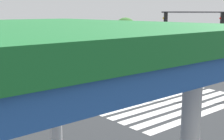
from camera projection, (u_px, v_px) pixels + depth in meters
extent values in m
plane|color=#2B2D30|center=(112.00, 86.00, 25.49)|extent=(139.86, 139.86, 0.00)
cube|color=silver|center=(206.00, 112.00, 18.94)|extent=(10.56, 0.60, 0.01)
cube|color=silver|center=(193.00, 109.00, 19.65)|extent=(10.56, 0.60, 0.01)
cube|color=silver|center=(180.00, 105.00, 20.36)|extent=(10.56, 0.60, 0.01)
cube|color=silver|center=(169.00, 102.00, 21.07)|extent=(10.56, 0.60, 0.01)
cube|color=silver|center=(158.00, 99.00, 21.78)|extent=(10.56, 0.60, 0.01)
cylinder|color=#47474C|center=(205.00, 12.00, 23.85)|extent=(4.78, 4.78, 0.12)
cube|color=black|center=(223.00, 18.00, 23.83)|extent=(0.40, 0.40, 0.84)
sphere|color=red|center=(220.00, 18.00, 23.84)|extent=(0.16, 0.16, 0.16)
cube|color=black|center=(166.00, 18.00, 24.16)|extent=(0.40, 0.40, 0.84)
sphere|color=gold|center=(164.00, 18.00, 24.17)|extent=(0.16, 0.16, 0.16)
cube|color=gray|center=(21.00, 63.00, 34.23)|extent=(2.04, 4.44, 0.62)
cube|color=black|center=(19.00, 56.00, 34.34)|extent=(1.78, 1.92, 0.73)
cylinder|color=black|center=(35.00, 65.00, 33.92)|extent=(0.24, 0.63, 0.63)
cylinder|color=black|center=(18.00, 67.00, 32.62)|extent=(0.24, 0.63, 0.63)
cylinder|color=black|center=(23.00, 62.00, 35.90)|extent=(0.24, 0.63, 0.63)
cylinder|color=black|center=(7.00, 64.00, 34.61)|extent=(0.24, 0.63, 0.63)
cube|color=silver|center=(134.00, 78.00, 26.49)|extent=(2.04, 4.64, 0.64)
cube|color=black|center=(136.00, 70.00, 26.14)|extent=(1.70, 2.21, 0.71)
cylinder|color=black|center=(115.00, 78.00, 26.89)|extent=(0.27, 0.71, 0.70)
cylinder|color=black|center=(128.00, 76.00, 28.11)|extent=(0.27, 0.71, 0.70)
cylinder|color=black|center=(139.00, 84.00, 24.93)|extent=(0.27, 0.71, 0.70)
cylinder|color=black|center=(153.00, 80.00, 26.15)|extent=(0.27, 0.71, 0.70)
cube|color=#23519E|center=(4.00, 53.00, 5.85)|extent=(7.09, 7.09, 0.35)
cube|color=#196B2D|center=(3.00, 35.00, 5.78)|extent=(7.23, 7.23, 0.36)
cylinder|color=silver|center=(56.00, 124.00, 9.79)|extent=(0.36, 0.36, 5.08)
cylinder|color=#38383D|center=(122.00, 61.00, 35.81)|extent=(0.14, 0.14, 0.86)
cylinder|color=#38383D|center=(120.00, 61.00, 35.83)|extent=(0.14, 0.14, 0.86)
cube|color=#B22328|center=(121.00, 54.00, 35.68)|extent=(0.41, 0.41, 0.68)
sphere|color=tan|center=(121.00, 50.00, 35.59)|extent=(0.23, 0.23, 0.23)
cylinder|color=brown|center=(125.00, 46.00, 44.24)|extent=(0.26, 0.26, 2.29)
sphere|color=#3D7533|center=(125.00, 29.00, 43.77)|extent=(3.16, 3.16, 3.16)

